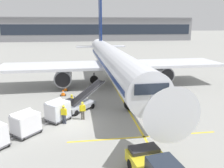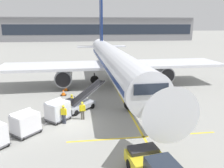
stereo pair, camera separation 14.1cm
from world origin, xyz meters
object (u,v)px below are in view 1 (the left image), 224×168
Objects in this scene: ground_crew_by_carts at (64,113)px; ground_crew_marshaller at (72,101)px; ground_crew_by_loader at (69,108)px; safety_cone_engine_keepout at (66,88)px; parked_airplane at (113,62)px; baggage_cart_lead at (57,110)px; belt_loader at (81,102)px; ground_crew_wingwalker at (83,109)px; safety_cone_wingtip at (63,92)px; baggage_cart_second at (25,123)px.

ground_crew_by_carts and ground_crew_marshaller have the same top height.
ground_crew_by_loader is 9.33m from safety_cone_engine_keepout.
parked_airplane is 14.01m from baggage_cart_lead.
belt_loader is 2.73× the size of ground_crew_wingwalker.
baggage_cart_lead reaches higher than ground_crew_by_carts.
ground_crew_by_carts is at bearing -85.50° from safety_cone_wingtip.
baggage_cart_lead is 1.00× the size of baggage_cart_second.
ground_crew_by_carts is at bearing 28.57° from baggage_cart_second.
safety_cone_wingtip is (-7.02, -4.30, -3.06)m from parked_airplane.
parked_airplane is 23.77× the size of ground_crew_marshaller.
ground_crew_by_loader is 1.39m from ground_crew_wingwalker.
baggage_cart_second is 12.32m from safety_cone_engine_keepout.
safety_cone_wingtip is at bearing 106.65° from ground_crew_wingwalker.
ground_crew_marshaller is at bearing 61.01° from baggage_cart_lead.
safety_cone_wingtip is (-1.02, 7.27, -0.61)m from ground_crew_by_loader.
parked_airplane is 57.18× the size of safety_cone_engine_keepout.
ground_crew_by_carts is at bearing -53.11° from baggage_cart_lead.
ground_crew_marshaller is (-5.74, -9.64, -2.45)m from parked_airplane.
baggage_cart_second is 3.24× the size of safety_cone_wingtip.
safety_cone_wingtip is at bearing 90.23° from baggage_cart_lead.
safety_cone_wingtip is at bearing 103.48° from ground_crew_marshaller.
belt_loader reaches higher than ground_crew_wingwalker.
parked_airplane is 16.20× the size of baggage_cart_lead.
ground_crew_wingwalker is at bearing 26.50° from baggage_cart_second.
belt_loader is 3.25m from baggage_cart_lead.
belt_loader is at bearing 11.61° from ground_crew_marshaller.
ground_crew_by_loader is at bearing -85.01° from safety_cone_engine_keepout.
safety_cone_wingtip is (-2.17, 5.16, -0.42)m from belt_loader.
belt_loader is 2.73× the size of ground_crew_by_carts.
ground_crew_by_loader is at bearing -118.73° from belt_loader.
parked_airplane is at bearing 59.23° from ground_crew_marshaller.
baggage_cart_lead reaches higher than safety_cone_engine_keepout.
parked_airplane is 13.17m from ground_crew_wingwalker.
ground_crew_by_carts is 1.79m from ground_crew_wingwalker.
ground_crew_wingwalker is at bearing -3.85° from baggage_cart_lead.
ground_crew_by_loader is (-1.15, -2.11, 0.19)m from belt_loader.
baggage_cart_second is (-4.44, -4.88, 0.19)m from belt_loader.
ground_crew_by_carts is at bearing -101.25° from ground_crew_marshaller.
ground_crew_by_loader is at bearing -117.44° from parked_airplane.
safety_cone_engine_keepout is (-1.07, 7.35, -0.65)m from ground_crew_marshaller.
belt_loader is 2.73× the size of ground_crew_marshaller.
ground_crew_wingwalker is 2.21× the size of safety_cone_wingtip.
safety_cone_engine_keepout is at bearing 98.31° from ground_crew_marshaller.
parked_airplane reaches higher than ground_crew_by_carts.
safety_cone_wingtip is (-0.21, -2.00, 0.03)m from safety_cone_engine_keepout.
belt_loader is 3.62m from ground_crew_by_carts.
parked_airplane reaches higher than safety_cone_wingtip.
parked_airplane is 52.47× the size of safety_cone_wingtip.
ground_crew_by_carts is (2.93, 1.60, -0.00)m from baggage_cart_second.
ground_crew_by_loader is (0.99, 0.33, -0.00)m from baggage_cart_lead.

